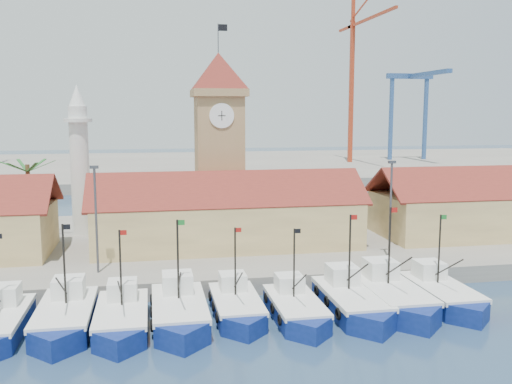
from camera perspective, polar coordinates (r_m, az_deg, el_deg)
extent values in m
plane|color=navy|center=(39.77, 1.07, -13.95)|extent=(400.00, 400.00, 0.00)
cube|color=gray|center=(62.21, -3.40, -5.14)|extent=(140.00, 32.00, 1.50)
cube|color=gray|center=(146.98, -7.61, 2.50)|extent=(240.00, 80.00, 2.00)
cube|color=silver|center=(44.25, -23.90, -9.40)|extent=(2.06, 2.16, 1.37)
cube|color=navy|center=(42.56, -18.49, -12.13)|extent=(3.63, 8.21, 1.87)
cube|color=navy|center=(38.77, -19.33, -14.19)|extent=(3.63, 3.63, 1.87)
cube|color=silver|center=(42.25, -18.54, -10.94)|extent=(3.70, 8.44, 0.36)
cube|color=silver|center=(43.94, -18.22, -9.06)|extent=(2.18, 2.28, 1.45)
cylinder|color=black|center=(41.92, -18.62, -6.95)|extent=(0.15, 0.15, 5.80)
cube|color=black|center=(41.29, -18.43, -3.33)|extent=(0.52, 0.02, 0.36)
cube|color=navy|center=(41.41, -13.26, -12.53)|extent=(3.44, 7.78, 1.77)
cube|color=navy|center=(37.79, -13.53, -14.58)|extent=(3.44, 3.44, 1.77)
cube|color=silver|center=(41.11, -13.30, -11.38)|extent=(3.51, 7.99, 0.34)
cube|color=silver|center=(42.71, -13.21, -9.52)|extent=(2.06, 2.16, 1.37)
cylinder|color=black|center=(40.77, -13.39, -7.50)|extent=(0.14, 0.14, 5.50)
cube|color=#A5140F|center=(40.16, -13.16, -3.98)|extent=(0.49, 0.02, 0.34)
cube|color=navy|center=(41.74, -7.67, -12.17)|extent=(3.69, 8.34, 1.90)
cube|color=navy|center=(37.85, -7.34, -14.33)|extent=(3.68, 3.68, 1.90)
cube|color=silver|center=(41.42, -7.70, -10.94)|extent=(3.76, 8.57, 0.37)
cube|color=silver|center=(43.15, -7.86, -8.99)|extent=(2.21, 2.32, 1.47)
cylinder|color=black|center=(41.08, -7.81, -6.80)|extent=(0.15, 0.15, 5.90)
cube|color=#197226|center=(40.48, -7.51, -3.04)|extent=(0.53, 0.02, 0.37)
cube|color=navy|center=(42.74, -1.98, -11.70)|extent=(3.27, 7.39, 1.68)
cube|color=navy|center=(39.32, -1.15, -13.48)|extent=(3.27, 3.27, 1.68)
cube|color=silver|center=(42.46, -1.98, -10.63)|extent=(3.33, 7.60, 0.33)
cube|color=silver|center=(43.97, -2.35, -8.95)|extent=(1.96, 2.05, 1.31)
cylinder|color=black|center=(42.15, -2.09, -7.06)|extent=(0.13, 0.13, 5.23)
cube|color=#A5140F|center=(41.62, -1.79, -3.82)|extent=(0.47, 0.02, 0.33)
cube|color=navy|center=(42.38, 3.94, -11.88)|extent=(3.28, 7.41, 1.68)
cube|color=navy|center=(39.04, 5.34, -13.68)|extent=(3.28, 3.28, 1.68)
cube|color=silver|center=(42.10, 3.96, -10.80)|extent=(3.34, 7.62, 0.33)
cube|color=silver|center=(43.58, 3.35, -9.10)|extent=(1.97, 2.06, 1.31)
cylinder|color=black|center=(41.77, 3.83, -7.19)|extent=(0.13, 0.13, 5.24)
cube|color=black|center=(41.26, 4.18, -3.91)|extent=(0.47, 0.02, 0.33)
cube|color=navy|center=(44.01, 9.47, -11.13)|extent=(3.67, 8.30, 1.89)
cube|color=navy|center=(40.38, 11.53, -12.97)|extent=(3.67, 3.67, 1.89)
cube|color=silver|center=(43.71, 9.50, -9.96)|extent=(3.74, 8.53, 0.37)
cube|color=silver|center=(45.33, 8.62, -8.18)|extent=(2.20, 2.31, 1.47)
cylinder|color=black|center=(43.38, 9.35, -6.07)|extent=(0.15, 0.15, 5.87)
cube|color=#A5140F|center=(42.90, 9.76, -2.51)|extent=(0.52, 0.02, 0.37)
cube|color=navy|center=(45.67, 13.32, -10.49)|extent=(3.85, 8.71, 1.98)
cube|color=navy|center=(41.96, 15.77, -12.26)|extent=(3.85, 3.85, 1.98)
cube|color=silver|center=(45.37, 13.36, -9.31)|extent=(3.93, 8.95, 0.38)
cube|color=silver|center=(47.04, 12.31, -7.54)|extent=(2.31, 2.42, 1.54)
cylinder|color=black|center=(45.05, 13.20, -5.37)|extent=(0.15, 0.15, 6.16)
cube|color=#A5140F|center=(44.60, 13.64, -1.77)|extent=(0.55, 0.02, 0.38)
cube|color=navy|center=(47.45, 17.95, -10.02)|extent=(3.50, 7.92, 1.80)
cube|color=navy|center=(44.21, 20.44, -11.48)|extent=(3.50, 3.50, 1.80)
cube|color=silver|center=(47.19, 18.00, -8.98)|extent=(3.57, 8.14, 0.35)
cube|color=silver|center=(48.64, 16.92, -7.45)|extent=(2.10, 2.20, 1.40)
cylinder|color=black|center=(46.89, 17.86, -5.54)|extent=(0.14, 0.14, 5.60)
cube|color=#197226|center=(46.49, 18.26, -2.40)|extent=(0.50, 0.02, 0.35)
cube|color=#DFBF7A|center=(57.70, -2.93, -3.12)|extent=(26.00, 10.00, 4.50)
cube|color=maroon|center=(54.64, -2.61, 0.24)|extent=(27.04, 5.13, 3.21)
cube|color=maroon|center=(59.56, -3.28, 0.88)|extent=(27.04, 5.13, 3.21)
cube|color=#DFBF7A|center=(69.51, 24.23, -1.92)|extent=(30.00, 10.00, 4.50)
cube|color=maroon|center=(71.06, 23.26, 1.39)|extent=(31.20, 5.13, 3.21)
cube|color=#A27D53|center=(62.85, -3.70, 2.62)|extent=(5.00, 5.00, 15.00)
cube|color=#A27D53|center=(62.61, -3.76, 9.84)|extent=(5.80, 5.80, 0.80)
pyramid|color=maroon|center=(62.73, -3.78, 11.94)|extent=(5.80, 5.80, 4.00)
cylinder|color=white|center=(60.05, -3.45, 7.63)|extent=(2.60, 0.15, 2.60)
cube|color=black|center=(59.97, -3.44, 7.63)|extent=(0.08, 0.02, 1.00)
cube|color=black|center=(59.97, -3.44, 7.63)|extent=(0.80, 0.02, 0.08)
cylinder|color=#3F3F44|center=(63.07, -3.81, 15.11)|extent=(0.10, 0.10, 3.00)
cube|color=black|center=(63.28, -3.35, 16.10)|extent=(1.00, 0.03, 0.70)
cylinder|color=silver|center=(64.88, -17.19, 2.00)|extent=(2.00, 2.00, 14.00)
cylinder|color=silver|center=(64.58, -17.39, 6.86)|extent=(3.00, 3.00, 0.40)
cone|color=silver|center=(64.59, -17.48, 9.17)|extent=(1.80, 1.80, 2.40)
cylinder|color=brown|center=(64.07, -21.72, -0.99)|extent=(0.44, 0.44, 8.00)
cube|color=#216125|center=(63.36, -20.66, 2.44)|extent=(2.80, 0.35, 1.18)
cube|color=#216125|center=(64.68, -21.08, 2.52)|extent=(1.71, 2.60, 1.18)
cube|color=#216125|center=(64.95, -22.30, 2.48)|extent=(1.71, 2.60, 1.18)
cube|color=#216125|center=(63.91, -23.13, 2.35)|extent=(2.80, 0.35, 1.18)
cube|color=#216125|center=(62.58, -22.74, 2.27)|extent=(1.71, 2.60, 1.18)
cube|color=#216125|center=(62.30, -21.48, 2.31)|extent=(1.71, 2.60, 1.18)
cylinder|color=#3F3F44|center=(49.15, -15.69, -2.70)|extent=(0.20, 0.20, 9.00)
cube|color=#3F3F44|center=(48.55, -15.89, 2.41)|extent=(0.70, 0.25, 0.25)
cylinder|color=#3F3F44|center=(53.44, 13.29, -1.77)|extent=(0.20, 0.20, 9.00)
cube|color=#3F3F44|center=(52.89, 13.45, 2.93)|extent=(0.70, 0.25, 0.25)
cube|color=#A83419|center=(150.21, 9.51, 9.75)|extent=(1.00, 1.00, 35.56)
cube|color=#A83419|center=(140.94, 11.36, 16.69)|extent=(0.60, 29.06, 0.60)
cube|color=#A83419|center=(156.36, 9.01, 15.86)|extent=(0.60, 10.00, 0.60)
cube|color=#A83419|center=(152.40, 9.70, 17.77)|extent=(0.80, 0.80, 7.00)
cube|color=#2D5089|center=(159.73, 13.35, 7.10)|extent=(0.90, 0.90, 22.00)
cube|color=#2D5089|center=(164.02, 16.57, 7.00)|extent=(0.90, 0.90, 22.00)
cube|color=#2D5089|center=(162.09, 15.13, 11.12)|extent=(13.00, 1.40, 1.40)
cube|color=#2D5089|center=(153.14, 16.77, 11.26)|extent=(1.40, 22.00, 1.00)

